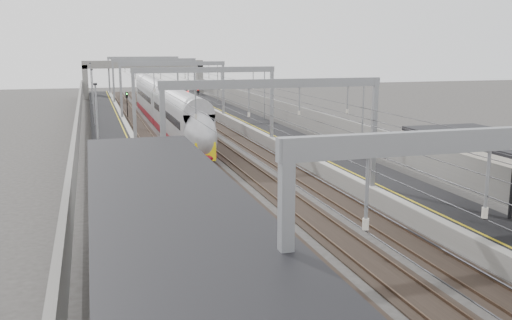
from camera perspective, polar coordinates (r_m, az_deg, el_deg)
platform_left at (r=54.29m, az=-13.97°, el=1.52°), size 4.00×120.00×1.00m
platform_right at (r=57.17m, az=2.26°, el=2.33°), size 4.00×120.00×1.00m
tracks at (r=55.25m, az=-5.63°, el=1.49°), size 11.40×140.00×0.20m
overhead_line at (r=61.06m, az=-6.92°, el=8.15°), size 13.00×140.00×6.60m
canopy_left at (r=12.45m, az=-6.13°, el=-8.91°), size 4.40×30.00×4.24m
overbridge at (r=109.06m, az=-11.17°, el=8.91°), size 22.00×2.20×6.90m
wall_left at (r=54.10m, az=-17.41°, el=2.49°), size 0.30×120.00×3.20m
wall_right at (r=58.10m, az=5.27°, el=3.53°), size 0.30×120.00×3.20m
train at (r=66.65m, az=-8.91°, el=4.83°), size 2.65×48.38×4.20m
signal_green at (r=78.04m, az=-12.78°, el=5.87°), size 0.32×0.32×3.48m
signal_red_near at (r=80.57m, az=-6.85°, el=6.23°), size 0.32×0.32×3.48m
signal_red_far at (r=84.64m, az=-5.80°, el=6.49°), size 0.32×0.32×3.48m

